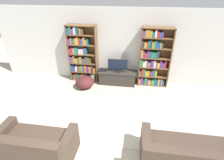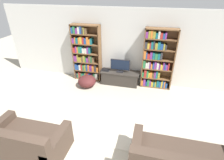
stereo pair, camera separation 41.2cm
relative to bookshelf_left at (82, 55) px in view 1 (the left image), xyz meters
name	(u,v)px [view 1 (the left image)]	position (x,y,z in m)	size (l,w,h in m)	color
wall_back	(117,47)	(1.25, 0.18, 0.33)	(8.80, 0.06, 2.60)	silver
bookshelf_left	(82,55)	(0.00, 0.00, 0.00)	(1.03, 0.30, 2.05)	brown
bookshelf_right	(153,59)	(2.50, 0.00, 0.02)	(1.03, 0.30, 2.05)	brown
tv_stand	(117,77)	(1.30, -0.12, -0.73)	(1.37, 0.49, 0.48)	#332D28
television	(118,65)	(1.30, -0.13, -0.24)	(0.68, 0.16, 0.47)	black
laptop	(103,70)	(0.76, -0.12, -0.47)	(0.31, 0.23, 0.03)	#28282D
area_rug	(107,122)	(1.28, -2.23, -0.96)	(2.47, 1.58, 0.02)	beige
couch_left_sectional	(32,149)	(0.00, -3.55, -0.67)	(1.62, 0.96, 0.91)	#423328
couch_right_sofa	(194,159)	(3.16, -3.30, -0.68)	(2.00, 0.95, 0.85)	#423328
beanbag_ottoman	(85,82)	(0.21, -0.59, -0.77)	(0.63, 0.63, 0.40)	#4C1E1E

